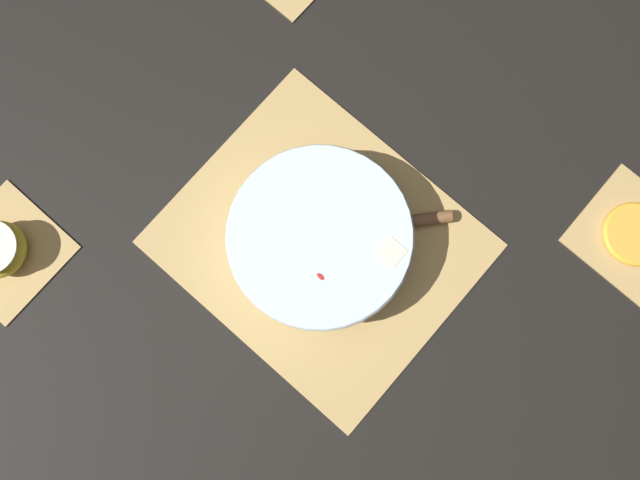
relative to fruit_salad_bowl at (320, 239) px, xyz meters
The scene contains 7 objects.
ground_plane 0.05m from the fruit_salad_bowl, ahead, with size 6.00×6.00×0.00m, color black.
bamboo_mat_center 0.04m from the fruit_salad_bowl, ahead, with size 0.41×0.35×0.01m.
coaster_mat_near_left 0.45m from the fruit_salad_bowl, 137.27° to the right, with size 0.15×0.15×0.01m.
coaster_mat_far_right 0.45m from the fruit_salad_bowl, 42.63° to the left, with size 0.15×0.15×0.01m.
fruit_salad_bowl is the anchor object (origin of this frame).
paring_knife 0.16m from the fruit_salad_bowl, 126.41° to the right, with size 0.10×0.12×0.02m.
orange_slice_whole 0.45m from the fruit_salad_bowl, 137.27° to the right, with size 0.09×0.09×0.01m.
Camera 1 is at (-0.09, 0.10, 0.89)m, focal length 35.00 mm.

